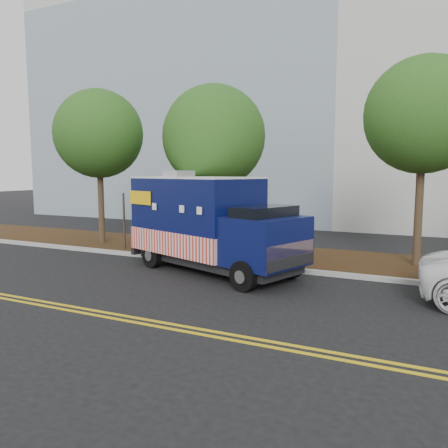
% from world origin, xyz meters
% --- Properties ---
extents(ground, '(120.00, 120.00, 0.00)m').
position_xyz_m(ground, '(0.00, 0.00, 0.00)').
color(ground, black).
rests_on(ground, ground).
extents(curb, '(120.00, 0.18, 0.15)m').
position_xyz_m(curb, '(0.00, 1.40, 0.07)').
color(curb, '#9E9E99').
rests_on(curb, ground).
extents(mulch_strip, '(120.00, 4.00, 0.15)m').
position_xyz_m(mulch_strip, '(0.00, 3.50, 0.07)').
color(mulch_strip, black).
rests_on(mulch_strip, ground).
extents(centerline_near, '(120.00, 0.10, 0.01)m').
position_xyz_m(centerline_near, '(0.00, -4.45, 0.01)').
color(centerline_near, gold).
rests_on(centerline_near, ground).
extents(centerline_far, '(120.00, 0.10, 0.01)m').
position_xyz_m(centerline_far, '(0.00, -4.70, 0.01)').
color(centerline_far, gold).
rests_on(centerline_far, ground).
extents(office_building, '(46.00, 20.00, 30.40)m').
position_xyz_m(office_building, '(2.00, 22.00, 15.20)').
color(office_building, silver).
rests_on(office_building, ground).
extents(tree_a, '(3.80, 3.80, 6.78)m').
position_xyz_m(tree_a, '(-6.22, 2.86, 4.86)').
color(tree_a, '#38281C').
rests_on(tree_a, ground).
extents(tree_b, '(4.12, 4.12, 6.69)m').
position_xyz_m(tree_b, '(-1.07, 3.71, 4.63)').
color(tree_b, '#38281C').
rests_on(tree_b, ground).
extents(tree_c, '(3.76, 3.76, 6.93)m').
position_xyz_m(tree_c, '(6.54, 3.63, 5.04)').
color(tree_c, '#38281C').
rests_on(tree_c, ground).
extents(sign_post, '(0.06, 0.06, 2.40)m').
position_xyz_m(sign_post, '(-4.23, 1.93, 1.20)').
color(sign_post, '#473828').
rests_on(sign_post, ground).
extents(food_truck, '(6.62, 4.20, 3.29)m').
position_xyz_m(food_truck, '(0.34, 0.46, 1.49)').
color(food_truck, black).
rests_on(food_truck, ground).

